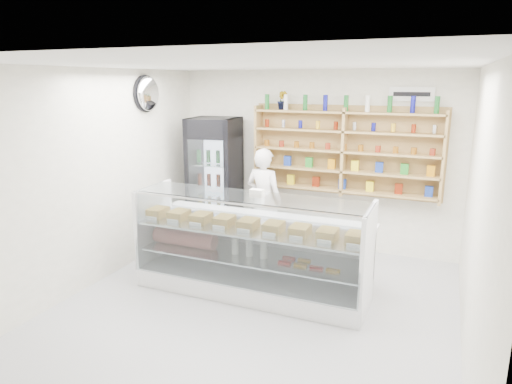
% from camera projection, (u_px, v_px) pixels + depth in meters
% --- Properties ---
extents(room, '(5.00, 5.00, 5.00)m').
position_uv_depth(room, '(252.00, 196.00, 5.02)').
color(room, '#A2A2A6').
rests_on(room, ground).
extents(display_counter, '(2.93, 0.88, 1.28)m').
position_uv_depth(display_counter, '(252.00, 266.00, 5.79)').
color(display_counter, white).
rests_on(display_counter, floor).
extents(shop_worker, '(0.64, 0.47, 1.64)m').
position_uv_depth(shop_worker, '(264.00, 200.00, 7.10)').
color(shop_worker, white).
rests_on(shop_worker, floor).
extents(drinks_cooler, '(0.81, 0.79, 2.07)m').
position_uv_depth(drinks_cooler, '(215.00, 181.00, 7.44)').
color(drinks_cooler, black).
rests_on(drinks_cooler, floor).
extents(wall_shelving, '(2.84, 0.28, 1.33)m').
position_uv_depth(wall_shelving, '(344.00, 152.00, 6.88)').
color(wall_shelving, '#AA8850').
rests_on(wall_shelving, back_wall).
extents(potted_plant, '(0.17, 0.14, 0.29)m').
position_uv_depth(potted_plant, '(282.00, 100.00, 7.08)').
color(potted_plant, '#1E6626').
rests_on(potted_plant, wall_shelving).
extents(security_mirror, '(0.15, 0.50, 0.50)m').
position_uv_depth(security_mirror, '(148.00, 94.00, 6.66)').
color(security_mirror, silver).
rests_on(security_mirror, left_wall).
extents(wall_sign, '(0.62, 0.03, 0.20)m').
position_uv_depth(wall_sign, '(412.00, 94.00, 6.45)').
color(wall_sign, white).
rests_on(wall_sign, back_wall).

